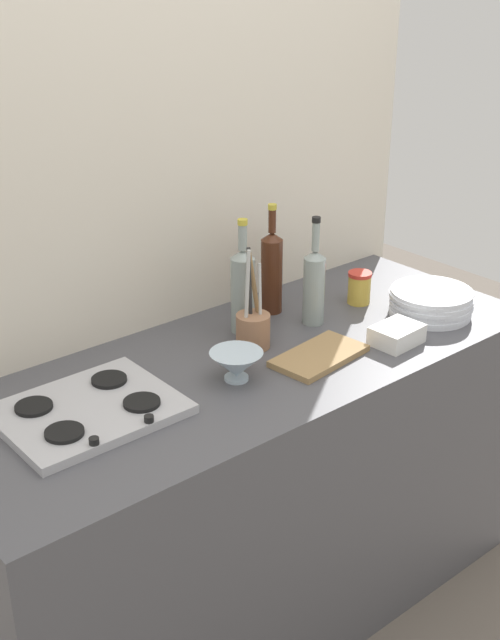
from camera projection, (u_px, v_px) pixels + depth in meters
The scene contains 13 objects.
ground_plane at pixel (250, 604), 2.72m from camera, with size 6.00×6.00×0.00m, color #6B6056.
counter_block at pixel (250, 490), 2.54m from camera, with size 1.80×0.70×0.90m, color #4C4C51.
backsplash_panel at pixel (169, 255), 2.53m from camera, with size 1.90×0.06×2.21m, color beige.
stovetop_hob at pixel (89, 410), 2.07m from camera, with size 0.43×0.34×0.04m.
plate_stack at pixel (431, 302), 2.61m from camera, with size 0.26×0.26×0.08m.
wine_bottle_leftmost at pixel (272, 270), 2.59m from camera, with size 0.07×0.07×0.35m.
wine_bottle_mid_left at pixel (314, 285), 2.52m from camera, with size 0.07×0.07×0.34m.
wine_bottle_mid_right at pixel (243, 289), 2.46m from camera, with size 0.07×0.07×0.35m.
mixing_bowl at pixel (236, 365), 2.22m from camera, with size 0.14×0.14×0.08m.
butter_dish at pixel (397, 335), 2.43m from camera, with size 0.14×0.11×0.06m, color white.
utensil_crock at pixel (253, 327), 2.39m from camera, with size 0.10×0.10×0.30m.
condiment_jar_front at pixel (359, 287), 2.68m from camera, with size 0.08×0.08×0.11m.
cutting_board at pixel (319, 356), 2.34m from camera, with size 0.28×0.15×0.02m, color #9E7A4C.
Camera 1 is at (-1.34, -1.60, 1.98)m, focal length 46.90 mm.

